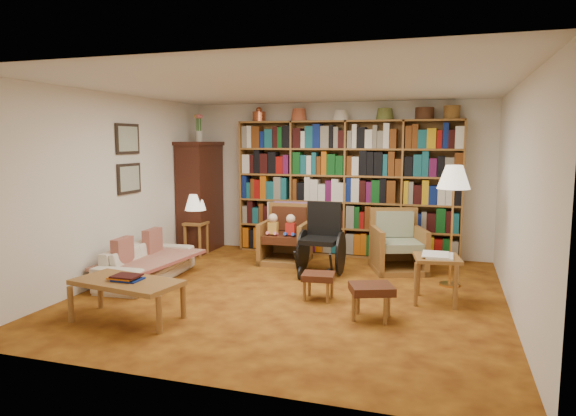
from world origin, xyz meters
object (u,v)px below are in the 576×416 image
at_px(side_table_lamp, 196,232).
at_px(footstool_a, 318,278).
at_px(armchair_leather, 287,238).
at_px(wheelchair, 322,242).
at_px(floor_lamp, 454,182).
at_px(coffee_table, 127,285).
at_px(side_table_papers, 437,264).
at_px(footstool_b, 372,291).
at_px(sofa, 147,263).
at_px(armchair_sage, 399,247).

bearing_deg(side_table_lamp, footstool_a, -34.68).
bearing_deg(armchair_leather, wheelchair, -39.59).
bearing_deg(floor_lamp, wheelchair, 176.73).
relative_size(armchair_leather, coffee_table, 0.75).
bearing_deg(footstool_a, side_table_papers, 12.87).
bearing_deg(footstool_b, footstool_a, 144.95).
height_order(side_table_lamp, armchair_leather, armchair_leather).
relative_size(sofa, wheelchair, 1.63).
xyz_separation_m(armchair_sage, footstool_a, (-0.77, -1.73, -0.08)).
bearing_deg(coffee_table, side_table_papers, 27.41).
xyz_separation_m(armchair_sage, footstool_b, (-0.08, -2.22, -0.04)).
xyz_separation_m(side_table_lamp, wheelchair, (2.26, -0.55, 0.08)).
xyz_separation_m(sofa, side_table_papers, (3.75, 0.17, 0.22)).
distance_m(sofa, armchair_sage, 3.57).
relative_size(footstool_a, footstool_b, 0.75).
height_order(armchair_sage, side_table_papers, armchair_sage).
bearing_deg(armchair_leather, coffee_table, -104.39).
xyz_separation_m(wheelchair, side_table_papers, (1.59, -0.88, -0.00)).
bearing_deg(side_table_papers, armchair_leather, 147.43).
distance_m(sofa, armchair_leather, 2.19).
relative_size(footstool_b, coffee_table, 0.45).
distance_m(armchair_sage, coffee_table, 3.93).
relative_size(wheelchair, coffee_table, 0.84).
height_order(sofa, coffee_table, coffee_table).
xyz_separation_m(side_table_papers, footstool_b, (-0.64, -0.79, -0.16)).
bearing_deg(wheelchair, coffee_table, -120.90).
bearing_deg(footstool_a, side_table_lamp, 145.32).
xyz_separation_m(wheelchair, coffee_table, (-1.48, -2.48, -0.08)).
distance_m(side_table_lamp, footstool_b, 3.91).
height_order(sofa, wheelchair, wheelchair).
distance_m(wheelchair, coffee_table, 2.89).
bearing_deg(armchair_leather, armchair_sage, -1.10).
distance_m(floor_lamp, side_table_papers, 1.20).
height_order(wheelchair, side_table_papers, wheelchair).
bearing_deg(footstool_b, side_table_papers, 51.32).
height_order(side_table_lamp, wheelchair, wheelchair).
bearing_deg(footstool_a, wheelchair, 102.08).
xyz_separation_m(armchair_leather, wheelchair, (0.70, -0.58, 0.09)).
bearing_deg(side_table_lamp, coffee_table, -75.55).
bearing_deg(floor_lamp, footstool_a, -143.82).
distance_m(sofa, side_table_lamp, 1.61).
relative_size(wheelchair, footstool_b, 1.87).
height_order(sofa, side_table_papers, side_table_papers).
height_order(armchair_leather, footstool_a, armchair_leather).
bearing_deg(footstool_a, sofa, 176.69).
bearing_deg(side_table_lamp, floor_lamp, -9.26).
distance_m(armchair_sage, wheelchair, 1.17).
relative_size(armchair_sage, footstool_b, 1.77).
relative_size(side_table_lamp, coffee_table, 0.45).
bearing_deg(sofa, footstool_a, -97.09).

